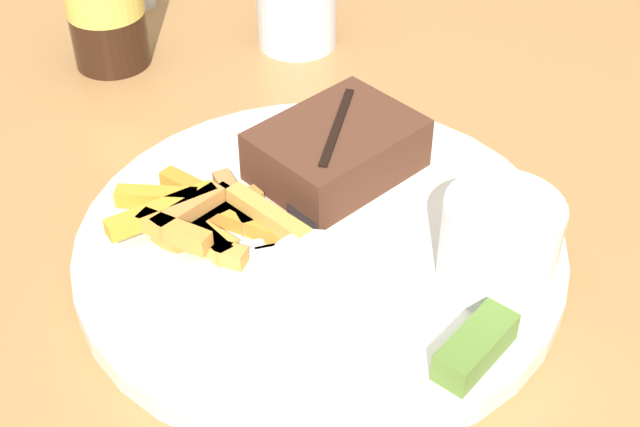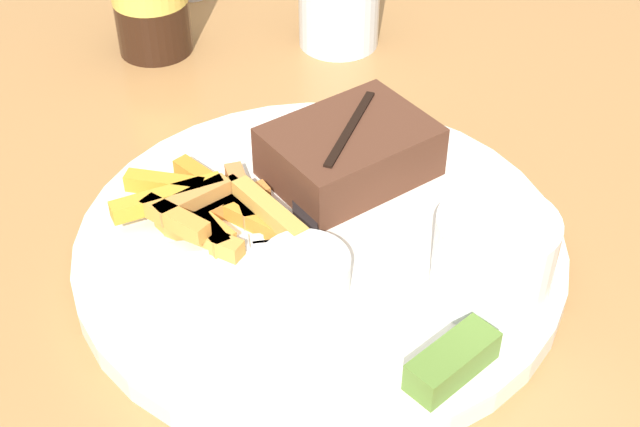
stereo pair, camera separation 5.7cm
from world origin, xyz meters
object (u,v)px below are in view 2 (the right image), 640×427
(dipping_sauce_cup, at_px, (305,270))
(fork_utensil, at_px, (189,248))
(steak_portion, at_px, (350,152))
(knife_utensil, at_px, (303,192))
(dinner_plate, at_px, (320,247))
(pickle_spear, at_px, (452,361))
(coleslaw_cup, at_px, (494,253))

(dipping_sauce_cup, height_order, fork_utensil, dipping_sauce_cup)
(steak_portion, bearing_deg, dipping_sauce_cup, -119.45)
(dipping_sauce_cup, relative_size, knife_utensil, 0.34)
(dinner_plate, height_order, knife_utensil, knife_utensil)
(dinner_plate, relative_size, knife_utensil, 1.96)
(knife_utensil, bearing_deg, fork_utensil, 124.86)
(steak_portion, height_order, knife_utensil, steak_portion)
(pickle_spear, relative_size, knife_utensil, 0.37)
(dinner_plate, bearing_deg, dipping_sauce_cup, -116.17)
(steak_portion, distance_m, fork_utensil, 0.13)
(knife_utensil, bearing_deg, pickle_spear, -154.42)
(fork_utensil, xyz_separation_m, knife_utensil, (0.09, 0.04, 0.00))
(dipping_sauce_cup, xyz_separation_m, fork_utensil, (-0.07, 0.05, -0.01))
(dinner_plate, distance_m, steak_portion, 0.08)
(coleslaw_cup, bearing_deg, steak_portion, 110.25)
(coleslaw_cup, xyz_separation_m, dipping_sauce_cup, (-0.11, 0.03, -0.02))
(pickle_spear, bearing_deg, steak_portion, 91.39)
(steak_portion, bearing_deg, pickle_spear, -88.61)
(dipping_sauce_cup, relative_size, pickle_spear, 0.92)
(pickle_spear, bearing_deg, knife_utensil, 103.62)
(fork_utensil, distance_m, knife_utensil, 0.09)
(coleslaw_cup, xyz_separation_m, pickle_spear, (-0.05, -0.06, -0.02))
(dipping_sauce_cup, relative_size, fork_utensil, 0.42)
(dipping_sauce_cup, bearing_deg, coleslaw_cup, -17.22)
(pickle_spear, height_order, knife_utensil, pickle_spear)
(steak_portion, bearing_deg, coleslaw_cup, -69.75)
(knife_utensil, bearing_deg, dinner_plate, -167.66)
(fork_utensil, bearing_deg, pickle_spear, -41.59)
(steak_portion, relative_size, pickle_spear, 2.17)
(dinner_plate, height_order, pickle_spear, pickle_spear)
(coleslaw_cup, height_order, fork_utensil, coleslaw_cup)
(coleslaw_cup, relative_size, knife_utensil, 0.44)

